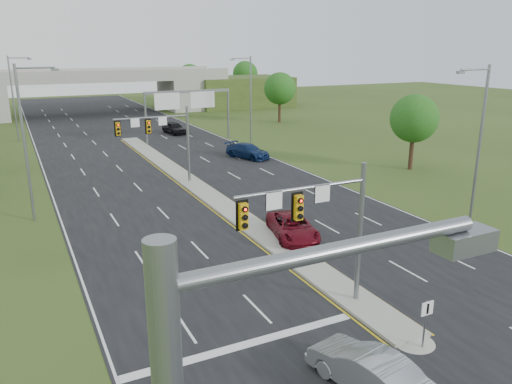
{
  "coord_description": "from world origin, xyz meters",
  "views": [
    {
      "loc": [
        -14.18,
        -17.63,
        12.06
      ],
      "look_at": [
        -0.44,
        10.22,
        3.0
      ],
      "focal_mm": 35.0,
      "sensor_mm": 36.0,
      "label": 1
    }
  ],
  "objects_px": {
    "car_far_c": "(174,128)",
    "car_silver": "(368,370)",
    "sign_gantry": "(187,102)",
    "car_far_b": "(248,151)",
    "signal_mast_near": "(321,218)",
    "car_far_a": "(293,227)",
    "signal_mast_far": "(163,134)",
    "keep_right_sign": "(426,317)",
    "overpass": "(92,95)"
  },
  "relations": [
    {
      "from": "signal_mast_near",
      "to": "keep_right_sign",
      "type": "relative_size",
      "value": 3.18
    },
    {
      "from": "car_far_a",
      "to": "sign_gantry",
      "type": "bearing_deg",
      "value": 95.86
    },
    {
      "from": "signal_mast_far",
      "to": "car_far_b",
      "type": "height_order",
      "value": "signal_mast_far"
    },
    {
      "from": "keep_right_sign",
      "to": "car_far_b",
      "type": "bearing_deg",
      "value": 75.71
    },
    {
      "from": "car_far_a",
      "to": "car_far_b",
      "type": "relative_size",
      "value": 0.98
    },
    {
      "from": "keep_right_sign",
      "to": "sign_gantry",
      "type": "relative_size",
      "value": 0.19
    },
    {
      "from": "sign_gantry",
      "to": "car_far_a",
      "type": "relative_size",
      "value": 2.13
    },
    {
      "from": "sign_gantry",
      "to": "overpass",
      "type": "bearing_deg",
      "value": 100.79
    },
    {
      "from": "keep_right_sign",
      "to": "overpass",
      "type": "height_order",
      "value": "overpass"
    },
    {
      "from": "car_far_b",
      "to": "car_far_c",
      "type": "relative_size",
      "value": 1.12
    },
    {
      "from": "signal_mast_far",
      "to": "car_silver",
      "type": "distance_m",
      "value": 30.73
    },
    {
      "from": "signal_mast_far",
      "to": "car_far_b",
      "type": "bearing_deg",
      "value": 31.85
    },
    {
      "from": "sign_gantry",
      "to": "car_far_b",
      "type": "bearing_deg",
      "value": -78.26
    },
    {
      "from": "keep_right_sign",
      "to": "car_far_c",
      "type": "xyz_separation_m",
      "value": [
        6.84,
        56.08,
        -0.65
      ]
    },
    {
      "from": "car_far_b",
      "to": "car_far_c",
      "type": "distance_m",
      "value": 19.58
    },
    {
      "from": "signal_mast_near",
      "to": "overpass",
      "type": "distance_m",
      "value": 80.11
    },
    {
      "from": "signal_mast_near",
      "to": "car_far_b",
      "type": "height_order",
      "value": "signal_mast_near"
    },
    {
      "from": "keep_right_sign",
      "to": "overpass",
      "type": "relative_size",
      "value": 0.03
    },
    {
      "from": "car_silver",
      "to": "signal_mast_far",
      "type": "bearing_deg",
      "value": -105.07
    },
    {
      "from": "car_silver",
      "to": "car_far_b",
      "type": "relative_size",
      "value": 0.87
    },
    {
      "from": "car_far_c",
      "to": "car_far_a",
      "type": "bearing_deg",
      "value": -105.94
    },
    {
      "from": "signal_mast_far",
      "to": "sign_gantry",
      "type": "bearing_deg",
      "value": 65.89
    },
    {
      "from": "signal_mast_near",
      "to": "sign_gantry",
      "type": "bearing_deg",
      "value": 78.75
    },
    {
      "from": "overpass",
      "to": "car_silver",
      "type": "height_order",
      "value": "overpass"
    },
    {
      "from": "car_silver",
      "to": "car_far_c",
      "type": "height_order",
      "value": "car_far_c"
    },
    {
      "from": "car_far_b",
      "to": "keep_right_sign",
      "type": "bearing_deg",
      "value": -126.24
    },
    {
      "from": "car_far_c",
      "to": "car_far_b",
      "type": "bearing_deg",
      "value": -91.49
    },
    {
      "from": "car_silver",
      "to": "car_far_a",
      "type": "height_order",
      "value": "car_silver"
    },
    {
      "from": "keep_right_sign",
      "to": "car_far_b",
      "type": "distance_m",
      "value": 37.84
    },
    {
      "from": "keep_right_sign",
      "to": "car_silver",
      "type": "bearing_deg",
      "value": -165.04
    },
    {
      "from": "keep_right_sign",
      "to": "car_far_b",
      "type": "xyz_separation_m",
      "value": [
        9.34,
        36.66,
        -0.69
      ]
    },
    {
      "from": "car_far_a",
      "to": "car_far_c",
      "type": "xyz_separation_m",
      "value": [
        5.34,
        42.81,
        0.09
      ]
    },
    {
      "from": "car_far_c",
      "to": "overpass",
      "type": "bearing_deg",
      "value": 94.68
    },
    {
      "from": "keep_right_sign",
      "to": "overpass",
      "type": "xyz_separation_m",
      "value": [
        0.0,
        84.53,
        2.04
      ]
    },
    {
      "from": "signal_mast_far",
      "to": "car_silver",
      "type": "relative_size",
      "value": 1.45
    },
    {
      "from": "car_far_c",
      "to": "car_silver",
      "type": "bearing_deg",
      "value": -109.3
    },
    {
      "from": "signal_mast_far",
      "to": "keep_right_sign",
      "type": "xyz_separation_m",
      "value": [
        2.26,
        -29.45,
        -3.21
      ]
    },
    {
      "from": "signal_mast_near",
      "to": "sign_gantry",
      "type": "xyz_separation_m",
      "value": [
        8.95,
        44.99,
        0.51
      ]
    },
    {
      "from": "sign_gantry",
      "to": "car_far_b",
      "type": "xyz_separation_m",
      "value": [
        2.66,
        -12.79,
        -4.42
      ]
    },
    {
      "from": "sign_gantry",
      "to": "car_far_c",
      "type": "distance_m",
      "value": 7.95
    },
    {
      "from": "keep_right_sign",
      "to": "car_silver",
      "type": "height_order",
      "value": "keep_right_sign"
    },
    {
      "from": "car_far_b",
      "to": "car_far_c",
      "type": "xyz_separation_m",
      "value": [
        -2.5,
        19.42,
        0.04
      ]
    },
    {
      "from": "signal_mast_near",
      "to": "overpass",
      "type": "xyz_separation_m",
      "value": [
        2.26,
        80.07,
        -1.17
      ]
    },
    {
      "from": "sign_gantry",
      "to": "car_silver",
      "type": "bearing_deg",
      "value": -101.63
    },
    {
      "from": "sign_gantry",
      "to": "car_silver",
      "type": "height_order",
      "value": "sign_gantry"
    },
    {
      "from": "car_silver",
      "to": "car_far_a",
      "type": "bearing_deg",
      "value": -122.41
    },
    {
      "from": "car_far_a",
      "to": "car_far_b",
      "type": "distance_m",
      "value": 24.67
    },
    {
      "from": "car_far_b",
      "to": "sign_gantry",
      "type": "bearing_deg",
      "value": 79.79
    },
    {
      "from": "car_far_a",
      "to": "signal_mast_near",
      "type": "bearing_deg",
      "value": -99.09
    },
    {
      "from": "signal_mast_near",
      "to": "car_far_b",
      "type": "distance_m",
      "value": 34.46
    }
  ]
}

